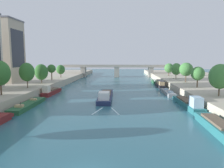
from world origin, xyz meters
name	(u,v)px	position (x,y,z in m)	size (l,w,h in m)	color
quay_left	(10,85)	(-37.98, 55.00, 1.22)	(36.00, 170.00, 2.44)	#B2A893
quay_right	(222,87)	(37.98, 55.00, 1.22)	(36.00, 170.00, 2.44)	#B2A893
barge_midriver	(106,96)	(-1.18, 37.21, 0.84)	(3.93, 19.97, 2.80)	#1E284C
wake_behind_barge	(106,111)	(0.08, 24.24, 0.01)	(5.60, 5.95, 0.03)	#A0CCD6
moored_boat_left_far	(28,105)	(-17.83, 26.95, 0.51)	(3.16, 15.03, 2.08)	#235633
moored_boat_left_midway	(51,91)	(-18.33, 43.04, 0.94)	(2.65, 11.86, 3.15)	maroon
moored_boat_right_second	(223,129)	(17.68, 11.71, 0.94)	(3.18, 15.82, 3.04)	#23666B
moored_boat_right_far	(188,103)	(18.24, 28.57, 0.94)	(2.84, 15.95, 3.23)	#23666B
moored_boat_right_near	(168,92)	(17.39, 45.60, 0.54)	(2.41, 12.99, 2.11)	gray
moored_boat_right_upstream	(160,84)	(17.72, 60.49, 1.15)	(2.18, 12.52, 2.77)	black
moored_boat_right_end	(155,82)	(17.99, 74.89, 0.57)	(2.39, 11.24, 2.18)	#235633
tree_left_past_mid	(0,73)	(-24.71, 28.17, 7.55)	(4.60, 4.60, 7.99)	brown
tree_left_end_of_row	(27,72)	(-24.31, 40.46, 6.98)	(4.30, 4.30, 7.27)	brown
tree_left_nearest	(41,72)	(-24.18, 50.57, 6.34)	(4.46, 4.46, 6.60)	brown
tree_left_by_lamp	(51,69)	(-24.85, 62.44, 6.89)	(3.30, 3.30, 6.16)	brown
tree_left_midway	(61,70)	(-24.55, 73.32, 6.00)	(3.86, 3.86, 5.68)	brown
tree_right_second	(220,77)	(25.33, 29.82, 6.85)	(4.79, 4.79, 7.25)	brown
tree_right_far	(198,74)	(25.40, 43.52, 6.53)	(3.89, 3.89, 6.12)	brown
tree_right_midway	(186,69)	(26.07, 56.75, 7.08)	(4.73, 4.73, 7.02)	brown
tree_right_past_mid	(176,69)	(26.20, 70.50, 6.48)	(4.21, 4.21, 6.55)	brown
tree_right_third	(169,68)	(26.16, 84.00, 6.32)	(4.34, 4.34, 6.17)	brown
building_left_tall	(2,51)	(-39.47, 54.05, 13.57)	(12.00, 11.09, 22.22)	#B2A38E
bridge_far	(117,69)	(0.00, 103.19, 4.71)	(63.96, 4.40, 7.33)	gray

